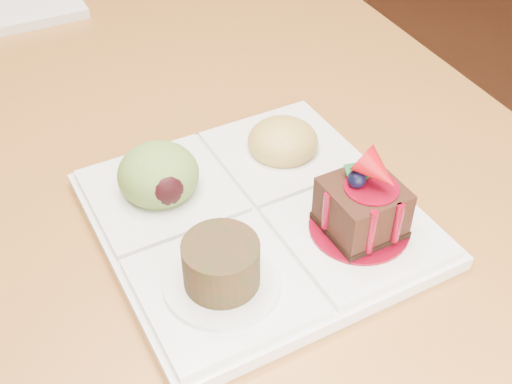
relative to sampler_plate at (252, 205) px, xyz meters
name	(u,v)px	position (x,y,z in m)	size (l,w,h in m)	color
sampler_plate	(252,205)	(0.00, 0.00, 0.00)	(0.26, 0.26, 0.09)	white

